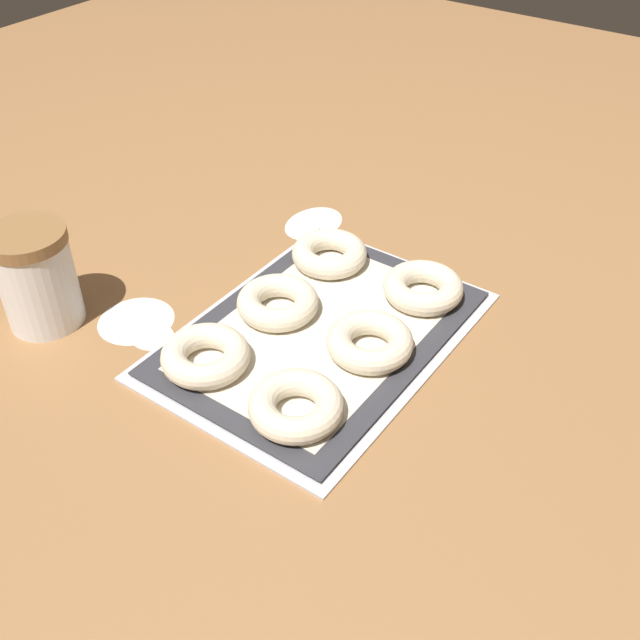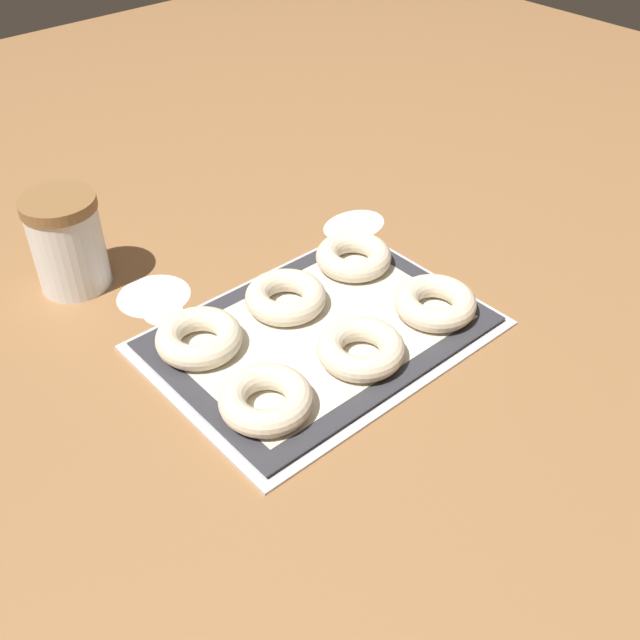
# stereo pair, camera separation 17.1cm
# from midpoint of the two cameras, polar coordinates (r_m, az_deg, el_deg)

# --- Properties ---
(ground_plane) EXTENTS (2.80, 2.80, 0.00)m
(ground_plane) POSITION_cam_midpoint_polar(r_m,az_deg,el_deg) (0.98, -4.07, -1.19)
(ground_plane) COLOR olive
(baking_tray) EXTENTS (0.43, 0.31, 0.01)m
(baking_tray) POSITION_cam_midpoint_polar(r_m,az_deg,el_deg) (0.97, -5.05, -1.44)
(baking_tray) COLOR silver
(baking_tray) RESTS_ON ground_plane
(baking_mat) EXTENTS (0.40, 0.29, 0.00)m
(baking_mat) POSITION_cam_midpoint_polar(r_m,az_deg,el_deg) (0.96, -5.07, -1.19)
(baking_mat) COLOR #333338
(baking_mat) RESTS_ON baking_tray
(bagel_front_left) EXTENTS (0.11, 0.11, 0.03)m
(bagel_front_left) POSITION_cam_midpoint_polar(r_m,az_deg,el_deg) (0.84, -7.70, -6.97)
(bagel_front_left) COLOR beige
(bagel_front_left) RESTS_ON baking_mat
(bagel_front_center) EXTENTS (0.11, 0.11, 0.03)m
(bagel_front_center) POSITION_cam_midpoint_polar(r_m,az_deg,el_deg) (0.92, -1.48, -2.07)
(bagel_front_center) COLOR beige
(bagel_front_center) RESTS_ON baking_mat
(bagel_front_right) EXTENTS (0.11, 0.11, 0.03)m
(bagel_front_right) POSITION_cam_midpoint_polar(r_m,az_deg,el_deg) (1.00, 3.10, 2.15)
(bagel_front_right) COLOR beige
(bagel_front_right) RESTS_ON baking_mat
(bagel_back_left) EXTENTS (0.11, 0.11, 0.03)m
(bagel_back_left) POSITION_cam_midpoint_polar(r_m,az_deg,el_deg) (0.92, -14.03, -3.06)
(bagel_back_left) COLOR beige
(bagel_back_left) RESTS_ON baking_mat
(bagel_back_center) EXTENTS (0.11, 0.11, 0.03)m
(bagel_back_center) POSITION_cam_midpoint_polar(r_m,az_deg,el_deg) (0.99, -8.20, 1.00)
(bagel_back_center) COLOR beige
(bagel_back_center) RESTS_ON baking_mat
(bagel_back_right) EXTENTS (0.11, 0.11, 0.03)m
(bagel_back_right) POSITION_cam_midpoint_polar(r_m,az_deg,el_deg) (1.07, -3.84, 4.78)
(bagel_back_right) COLOR beige
(bagel_back_right) RESTS_ON baking_mat
(flour_canister) EXTENTS (0.10, 0.10, 0.14)m
(flour_canister) POSITION_cam_midpoint_polar(r_m,az_deg,el_deg) (1.05, -25.28, 2.65)
(flour_canister) COLOR white
(flour_canister) RESTS_ON ground_plane
(flour_patch_near) EXTENTS (0.10, 0.10, 0.00)m
(flour_patch_near) POSITION_cam_midpoint_polar(r_m,az_deg,el_deg) (1.04, -18.48, -0.33)
(flour_patch_near) COLOR white
(flour_patch_near) RESTS_ON ground_plane
(flour_patch_far) EXTENTS (0.05, 0.06, 0.00)m
(flour_patch_far) POSITION_cam_midpoint_polar(r_m,az_deg,el_deg) (1.01, -17.44, -1.52)
(flour_patch_far) COLOR white
(flour_patch_far) RESTS_ON ground_plane
(flour_patch_side) EXTENTS (0.11, 0.08, 0.00)m
(flour_patch_side) POSITION_cam_midpoint_polar(r_m,az_deg,el_deg) (1.19, -4.61, 7.17)
(flour_patch_side) COLOR white
(flour_patch_side) RESTS_ON ground_plane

